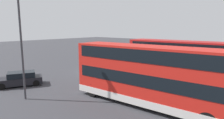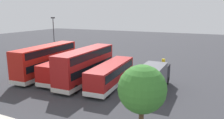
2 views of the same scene
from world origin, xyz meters
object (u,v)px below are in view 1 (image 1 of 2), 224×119
bus_double_decker_fourth (147,74)px  lamp_post_tall (21,40)px  bus_double_decker_second (184,62)px  car_hatchback_silver (20,79)px  bus_single_deck_near_end (195,65)px  waste_bin_yellow (113,58)px  bus_single_deck_third (166,75)px  box_truck_blue (201,58)px

bus_double_decker_fourth → lamp_post_tall: size_ratio=1.43×
bus_double_decker_second → bus_double_decker_fourth: (6.96, -0.15, 0.00)m
lamp_post_tall → car_hatchback_silver: bearing=-109.5°
bus_single_deck_near_end → car_hatchback_silver: size_ratio=2.31×
bus_double_decker_second → lamp_post_tall: size_ratio=1.38×
bus_single_deck_near_end → waste_bin_yellow: (-3.23, -15.32, -1.15)m
bus_single_deck_near_end → car_hatchback_silver: bus_single_deck_near_end is taller
car_hatchback_silver → lamp_post_tall: size_ratio=0.55×
bus_single_deck_near_end → bus_double_decker_second: bearing=1.3°
bus_single_deck_near_end → car_hatchback_silver: bearing=-40.2°
bus_single_deck_third → box_truck_blue: bearing=-177.0°
bus_single_deck_third → lamp_post_tall: 12.60m
bus_single_deck_third → box_truck_blue: 12.40m
box_truck_blue → lamp_post_tall: size_ratio=0.89×
bus_single_deck_third → box_truck_blue: (-12.38, -0.66, 0.09)m
bus_double_decker_second → box_truck_blue: size_ratio=1.55×
bus_double_decker_second → car_hatchback_silver: 16.71m
bus_double_decker_second → bus_double_decker_fourth: 6.97m
bus_double_decker_fourth → box_truck_blue: bus_double_decker_fourth is taller
car_hatchback_silver → waste_bin_yellow: size_ratio=4.87×
bus_double_decker_second → lamp_post_tall: (12.41, -8.39, 2.48)m
bus_single_deck_near_end → waste_bin_yellow: bearing=-101.9°
bus_double_decker_second → lamp_post_tall: lamp_post_tall is taller
box_truck_blue → lamp_post_tall: bearing=-19.1°
waste_bin_yellow → car_hatchback_silver: bearing=9.2°
bus_double_decker_second → bus_single_deck_third: size_ratio=1.08×
box_truck_blue → bus_single_deck_near_end: bearing=9.3°
bus_double_decker_second → bus_double_decker_fourth: bearing=-1.2°
bus_double_decker_second → bus_single_deck_third: 3.45m
bus_double_decker_fourth → car_hatchback_silver: 13.10m
bus_double_decker_second → car_hatchback_silver: bus_double_decker_second is taller
bus_double_decker_second → car_hatchback_silver: (10.95, -12.50, -1.75)m
box_truck_blue → waste_bin_yellow: (2.06, -14.46, -1.23)m
car_hatchback_silver → bus_double_decker_second: bearing=131.2°
bus_single_deck_third → box_truck_blue: box_truck_blue is taller
bus_double_decker_fourth → bus_double_decker_second: bearing=178.8°
bus_single_deck_near_end → box_truck_blue: box_truck_blue is taller
bus_single_deck_third → waste_bin_yellow: (-10.32, -15.12, -1.15)m
bus_single_deck_near_end → lamp_post_tall: bearing=-27.2°
bus_single_deck_third → bus_single_deck_near_end: bearing=178.3°
bus_single_deck_third → car_hatchback_silver: size_ratio=2.33×
bus_double_decker_second → bus_single_deck_third: bearing=-5.1°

